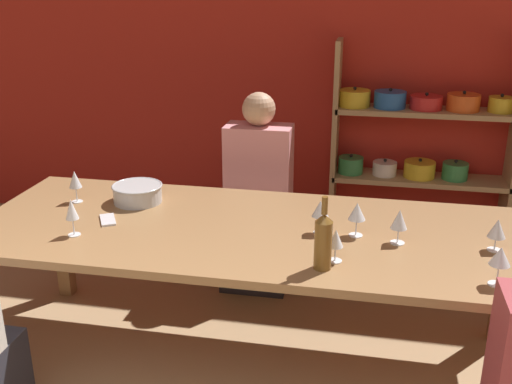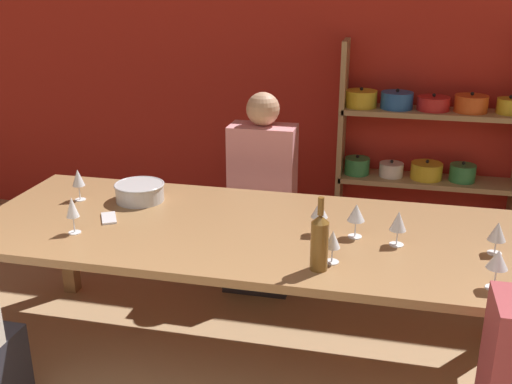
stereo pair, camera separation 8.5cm
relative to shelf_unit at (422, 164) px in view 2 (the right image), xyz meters
The scene contains 15 objects.
wall_back_red 1.25m from the shelf_unit, 168.85° to the left, with size 8.80×0.06×2.70m.
shelf_unit is the anchor object (origin of this frame).
dining_table 1.86m from the shelf_unit, 117.66° to the right, with size 2.75×1.07×0.75m.
mixing_bowl 2.10m from the shelf_unit, 137.43° to the right, with size 0.27×0.27×0.10m.
wine_bottle_green 2.08m from the shelf_unit, 103.65° to the right, with size 0.07×0.07×0.32m.
wine_glass_white_a 1.71m from the shelf_unit, 81.44° to the right, with size 0.08×0.08×0.15m.
wine_glass_white_b 2.54m from the shelf_unit, 131.42° to the right, with size 0.06×0.06×0.18m.
wine_glass_white_c 1.99m from the shelf_unit, 102.84° to the right, with size 0.07×0.07×0.15m.
wine_glass_red_a 1.74m from the shelf_unit, 108.03° to the right, with size 0.08×0.08×0.16m.
wine_glass_empty_a 2.04m from the shelf_unit, 84.15° to the right, with size 0.08×0.08×0.16m.
wine_glass_red_b 1.71m from the shelf_unit, 95.78° to the right, with size 0.08×0.08×0.16m.
wine_glass_white_d 2.39m from the shelf_unit, 141.52° to the right, with size 0.07×0.07×0.18m.
wine_glass_white_e 1.70m from the shelf_unit, 102.46° to the right, with size 0.08×0.08×0.16m.
cell_phone 2.33m from the shelf_unit, 133.11° to the right, with size 0.13×0.17×0.01m.
person_far_a 1.26m from the shelf_unit, 143.40° to the right, with size 0.41×0.52×1.25m.
Camera 2 is at (0.78, -0.62, 1.92)m, focal length 42.00 mm.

